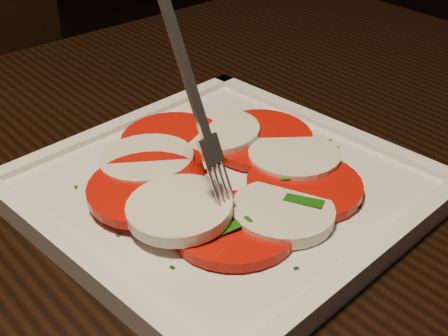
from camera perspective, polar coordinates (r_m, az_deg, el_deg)
The scene contains 5 objects.
table at distance 0.60m, azimuth -6.10°, elevation -11.07°, with size 1.24×0.86×0.75m.
chair at distance 1.20m, azimuth -18.45°, elevation 4.67°, with size 0.54×0.54×0.93m.
plate at distance 0.54m, azimuth -0.00°, elevation -2.03°, with size 0.30×0.30×0.01m, color white.
caprese_salad at distance 0.53m, azimuth 0.00°, elevation -0.47°, with size 0.24×0.24×0.03m.
fork at distance 0.46m, azimuth -3.64°, elevation 7.10°, with size 0.03×0.07×0.16m, color white, non-canonical shape.
Camera 1 is at (-0.07, -0.48, 1.06)m, focal length 50.00 mm.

